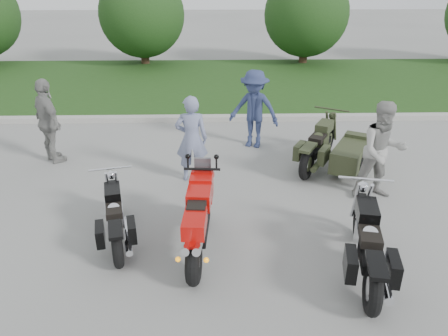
{
  "coord_description": "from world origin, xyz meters",
  "views": [
    {
      "loc": [
        -0.01,
        -6.07,
        4.13
      ],
      "look_at": [
        0.17,
        1.04,
        0.8
      ],
      "focal_mm": 35.0,
      "sensor_mm": 36.0,
      "label": 1
    }
  ],
  "objects_px": {
    "person_grey": "(382,151)",
    "person_denim": "(254,109)",
    "cruiser_left": "(116,219)",
    "cruiser_right": "(368,247)",
    "person_back": "(48,122)",
    "cruiser_sidecar": "(336,152)",
    "person_stripe": "(192,139)",
    "sportbike_red": "(198,218)"
  },
  "relations": [
    {
      "from": "sportbike_red",
      "to": "cruiser_sidecar",
      "type": "xyz_separation_m",
      "value": [
        2.92,
        2.97,
        -0.19
      ]
    },
    {
      "from": "person_denim",
      "to": "person_back",
      "type": "xyz_separation_m",
      "value": [
        -4.65,
        -0.81,
        0.01
      ]
    },
    {
      "from": "sportbike_red",
      "to": "cruiser_left",
      "type": "distance_m",
      "value": 1.4
    },
    {
      "from": "person_stripe",
      "to": "person_back",
      "type": "bearing_deg",
      "value": -18.27
    },
    {
      "from": "cruiser_left",
      "to": "person_denim",
      "type": "height_order",
      "value": "person_denim"
    },
    {
      "from": "cruiser_sidecar",
      "to": "person_back",
      "type": "bearing_deg",
      "value": -156.37
    },
    {
      "from": "person_denim",
      "to": "person_back",
      "type": "height_order",
      "value": "person_back"
    },
    {
      "from": "person_grey",
      "to": "person_denim",
      "type": "xyz_separation_m",
      "value": [
        -2.17,
        2.67,
        -0.0
      ]
    },
    {
      "from": "person_stripe",
      "to": "cruiser_right",
      "type": "bearing_deg",
      "value": 128.7
    },
    {
      "from": "cruiser_right",
      "to": "person_back",
      "type": "distance_m",
      "value": 7.22
    },
    {
      "from": "sportbike_red",
      "to": "person_denim",
      "type": "bearing_deg",
      "value": 78.36
    },
    {
      "from": "cruiser_left",
      "to": "person_stripe",
      "type": "xyz_separation_m",
      "value": [
        1.14,
        2.25,
        0.5
      ]
    },
    {
      "from": "person_stripe",
      "to": "person_back",
      "type": "xyz_separation_m",
      "value": [
        -3.22,
        1.01,
        0.05
      ]
    },
    {
      "from": "sportbike_red",
      "to": "person_grey",
      "type": "distance_m",
      "value": 3.83
    },
    {
      "from": "sportbike_red",
      "to": "cruiser_sidecar",
      "type": "relative_size",
      "value": 0.99
    },
    {
      "from": "cruiser_right",
      "to": "person_grey",
      "type": "bearing_deg",
      "value": 79.26
    },
    {
      "from": "sportbike_red",
      "to": "person_denim",
      "type": "distance_m",
      "value": 4.59
    },
    {
      "from": "person_denim",
      "to": "cruiser_sidecar",
      "type": "bearing_deg",
      "value": -18.79
    },
    {
      "from": "cruiser_left",
      "to": "cruiser_right",
      "type": "xyz_separation_m",
      "value": [
        3.77,
        -0.94,
        0.06
      ]
    },
    {
      "from": "cruiser_left",
      "to": "person_back",
      "type": "relative_size",
      "value": 1.07
    },
    {
      "from": "cruiser_sidecar",
      "to": "person_stripe",
      "type": "distance_m",
      "value": 3.18
    },
    {
      "from": "person_grey",
      "to": "person_denim",
      "type": "relative_size",
      "value": 1.0
    },
    {
      "from": "person_grey",
      "to": "person_back",
      "type": "bearing_deg",
      "value": 161.02
    },
    {
      "from": "person_stripe",
      "to": "person_back",
      "type": "distance_m",
      "value": 3.38
    },
    {
      "from": "person_stripe",
      "to": "person_back",
      "type": "relative_size",
      "value": 0.95
    },
    {
      "from": "sportbike_red",
      "to": "person_stripe",
      "type": "bearing_deg",
      "value": 98.43
    },
    {
      "from": "sportbike_red",
      "to": "person_back",
      "type": "bearing_deg",
      "value": 137.53
    },
    {
      "from": "cruiser_left",
      "to": "person_grey",
      "type": "xyz_separation_m",
      "value": [
        4.74,
        1.4,
        0.55
      ]
    },
    {
      "from": "person_back",
      "to": "person_denim",
      "type": "bearing_deg",
      "value": -121.46
    },
    {
      "from": "person_stripe",
      "to": "person_grey",
      "type": "relative_size",
      "value": 0.95
    },
    {
      "from": "person_denim",
      "to": "sportbike_red",
      "type": "bearing_deg",
      "value": -83.98
    },
    {
      "from": "sportbike_red",
      "to": "person_grey",
      "type": "relative_size",
      "value": 1.15
    },
    {
      "from": "cruiser_sidecar",
      "to": "person_stripe",
      "type": "bearing_deg",
      "value": -143.62
    },
    {
      "from": "cruiser_left",
      "to": "person_denim",
      "type": "distance_m",
      "value": 4.85
    },
    {
      "from": "person_stripe",
      "to": "person_grey",
      "type": "height_order",
      "value": "person_grey"
    },
    {
      "from": "cruiser_left",
      "to": "person_denim",
      "type": "xyz_separation_m",
      "value": [
        2.57,
        4.07,
        0.54
      ]
    },
    {
      "from": "cruiser_sidecar",
      "to": "cruiser_right",
      "type": "bearing_deg",
      "value": -68.5
    },
    {
      "from": "person_denim",
      "to": "person_back",
      "type": "relative_size",
      "value": 0.99
    },
    {
      "from": "cruiser_right",
      "to": "person_denim",
      "type": "height_order",
      "value": "person_denim"
    },
    {
      "from": "cruiser_left",
      "to": "person_stripe",
      "type": "relative_size",
      "value": 1.14
    },
    {
      "from": "cruiser_right",
      "to": "person_stripe",
      "type": "height_order",
      "value": "person_stripe"
    },
    {
      "from": "sportbike_red",
      "to": "person_stripe",
      "type": "xyz_separation_m",
      "value": [
        -0.2,
        2.58,
        0.3
      ]
    }
  ]
}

